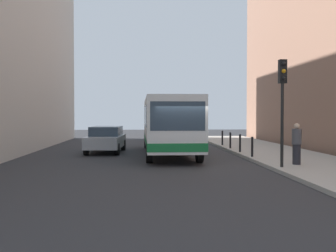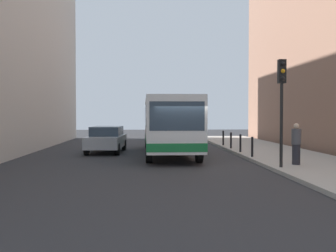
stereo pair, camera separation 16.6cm
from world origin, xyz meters
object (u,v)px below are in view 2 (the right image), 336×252
bus (169,122)px  bollard_mid (240,143)px  car_beside_bus (107,139)px  bollard_far (231,140)px  bollard_farthest (223,138)px  car_behind_bus (164,131)px  pedestrian_near_signal (296,144)px  traffic_light (282,92)px  bollard_near (252,147)px

bus → bollard_mid: 4.04m
bus → car_beside_bus: 3.74m
bollard_far → bus: bearing=-156.1°
bollard_mid → bollard_farthest: (0.00, 4.78, 0.00)m
bus → car_behind_bus: (0.31, 11.58, -0.94)m
car_beside_bus → pedestrian_near_signal: 10.94m
car_beside_bus → bollard_farthest: 7.91m
car_beside_bus → traffic_light: 11.07m
car_behind_bus → bollard_far: 10.49m
car_beside_bus → bollard_far: size_ratio=4.74×
bus → bollard_mid: bus is taller
bollard_farthest → pedestrian_near_signal: size_ratio=0.57×
traffic_light → bollard_near: (-0.10, 3.81, -2.38)m
bus → bollard_farthest: bus is taller
car_behind_bus → bollard_mid: bearing=103.7°
bollard_far → bollard_farthest: same height
bus → traffic_light: 8.04m
bus → traffic_light: traffic_light is taller
bollard_mid → pedestrian_near_signal: (0.97, -5.44, 0.35)m
car_beside_bus → pedestrian_near_signal: pedestrian_near_signal is taller
pedestrian_near_signal → car_beside_bus: bearing=-51.1°
bus → bollard_near: bearing=140.7°
car_beside_bus → bollard_far: car_beside_bus is taller
pedestrian_near_signal → bollard_farthest: bearing=-94.8°
bus → bollard_farthest: bearing=-133.4°
traffic_light → bollard_far: 8.92m
traffic_light → pedestrian_near_signal: size_ratio=2.47×
car_beside_bus → car_behind_bus: same height
traffic_light → bollard_far: bearing=90.7°
bollard_near → bus: bearing=141.0°
traffic_light → bollard_far: (-0.10, 8.59, -2.38)m
bollard_mid → bollard_farthest: same height
bollard_farthest → bollard_mid: bearing=-90.0°
traffic_light → bollard_farthest: (-0.10, 10.99, -2.38)m
bollard_near → bollard_farthest: 7.17m
bus → car_behind_bus: size_ratio=2.47×
bus → traffic_light: bearing=119.3°
traffic_light → car_beside_bus: bearing=133.0°
bollard_near → bollard_far: size_ratio=1.00×
pedestrian_near_signal → bollard_near: bearing=-82.5°
bollard_far → bollard_mid: bearing=-90.0°
traffic_light → bus: bearing=119.6°
car_behind_bus → traffic_light: bearing=98.8°
car_beside_bus → car_behind_bus: 11.21m
car_behind_bus → bollard_near: car_behind_bus is taller
bollard_near → pedestrian_near_signal: size_ratio=0.57×
bollard_near → pedestrian_near_signal: bearing=-72.3°
bollard_farthest → bollard_near: bearing=-90.0°
bollard_near → pedestrian_near_signal: 3.22m
bollard_mid → bollard_far: same height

